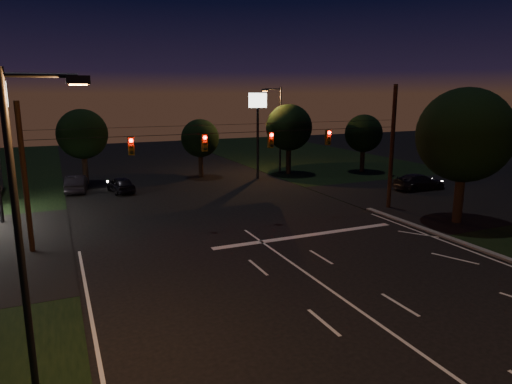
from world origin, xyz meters
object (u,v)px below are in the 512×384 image
utility_pole_right (388,208)px  car_cross (419,182)px  car_oncoming_a (121,184)px  car_oncoming_b (76,184)px  tree_right_near (463,136)px

utility_pole_right → car_cross: utility_pole_right is taller
car_oncoming_a → car_oncoming_b: 3.89m
tree_right_near → car_oncoming_b: tree_right_near is taller
car_oncoming_b → car_cross: bearing=165.5°
car_oncoming_a → car_cross: car_cross is taller
tree_right_near → car_oncoming_b: bearing=138.1°
utility_pole_right → tree_right_near: bearing=-72.5°
car_oncoming_b → tree_right_near: bearing=145.8°
car_cross → car_oncoming_a: bearing=70.0°
car_oncoming_a → car_oncoming_b: bearing=-34.6°
tree_right_near → car_oncoming_a: bearing=135.8°
utility_pole_right → car_oncoming_a: (-17.51, 13.68, 0.68)m
car_oncoming_b → car_cross: size_ratio=0.92×
tree_right_near → car_oncoming_a: tree_right_near is taller
car_cross → utility_pole_right: bearing=122.8°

